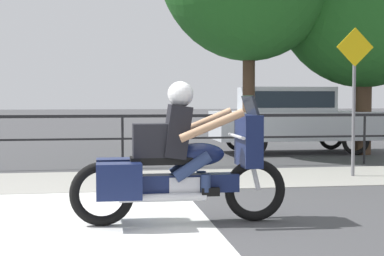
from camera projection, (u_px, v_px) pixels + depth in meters
name	position (u px, v px, depth m)	size (l,w,h in m)	color
ground_plane	(139.00, 223.00, 6.62)	(120.00, 120.00, 0.00)	#424244
sidewalk_band	(126.00, 180.00, 9.98)	(44.00, 2.40, 0.01)	#99968E
crosswalk_band	(67.00, 229.00, 6.30)	(3.20, 6.00, 0.01)	silver
fence_railing	(122.00, 126.00, 11.65)	(36.00, 0.05, 1.07)	black
motorcycle	(178.00, 162.00, 6.55)	(2.44, 0.76, 1.59)	black
parked_car	(291.00, 116.00, 14.80)	(4.13, 1.67, 1.66)	#B7BCC4
street_sign	(354.00, 85.00, 10.38)	(0.68, 0.06, 2.64)	slate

